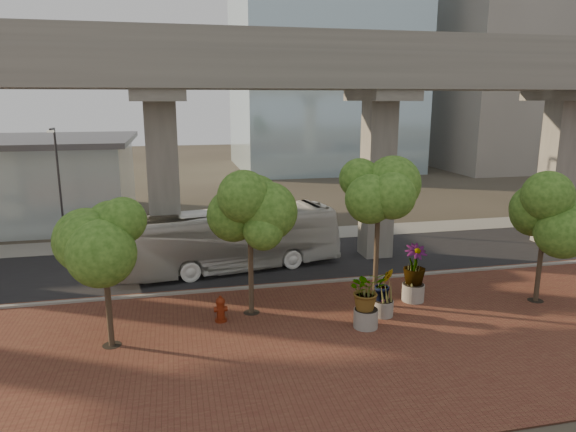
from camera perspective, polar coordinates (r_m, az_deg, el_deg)
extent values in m
plane|color=#363227|center=(27.63, -0.53, -6.37)|extent=(160.00, 160.00, 0.00)
cube|color=brown|center=(20.46, 4.26, -13.52)|extent=(70.00, 13.00, 0.06)
cube|color=black|center=(29.48, -1.35, -5.08)|extent=(90.00, 8.00, 0.04)
cube|color=gray|center=(25.76, 0.40, -7.64)|extent=(70.00, 0.25, 0.16)
cube|color=gray|center=(34.66, -3.11, -2.31)|extent=(90.00, 3.00, 0.06)
cube|color=gray|center=(26.50, -0.77, 15.89)|extent=(72.00, 2.40, 1.80)
cube|color=gray|center=(29.64, -2.08, 15.57)|extent=(72.00, 2.40, 1.80)
cube|color=gray|center=(25.54, -0.25, 19.16)|extent=(72.00, 0.12, 1.00)
cube|color=gray|center=(30.81, -2.49, 18.07)|extent=(72.00, 0.12, 1.00)
cube|color=gray|center=(75.33, 23.42, 14.08)|extent=(18.00, 16.00, 24.00)
imported|color=silver|center=(27.88, -6.64, -2.62)|extent=(12.50, 4.78, 3.40)
cylinder|color=maroon|center=(22.00, -7.46, -11.37)|extent=(0.51, 0.51, 0.11)
cylinder|color=maroon|center=(21.84, -7.49, -10.39)|extent=(0.34, 0.34, 0.81)
sphere|color=maroon|center=(21.68, -7.52, -9.40)|extent=(0.39, 0.39, 0.39)
cylinder|color=maroon|center=(21.61, -7.54, -8.96)|extent=(0.11, 0.11, 0.14)
cylinder|color=maroon|center=(21.81, -7.50, -10.22)|extent=(0.56, 0.22, 0.22)
cylinder|color=#9F9A90|center=(21.40, 8.63, -11.16)|extent=(0.99, 0.99, 0.77)
imported|color=#295115|center=(20.94, 8.74, -8.14)|extent=(2.20, 2.20, 1.65)
cylinder|color=gray|center=(24.45, 13.72, -8.24)|extent=(1.02, 1.02, 0.79)
imported|color=#295115|center=(24.01, 13.89, -5.28)|extent=(2.48, 2.48, 1.86)
cylinder|color=#A59F95|center=(22.61, 10.51, -10.01)|extent=(0.87, 0.87, 0.68)
imported|color=#295115|center=(22.22, 10.63, -7.47)|extent=(1.94, 1.94, 1.46)
cylinder|color=#4F3B2D|center=(20.33, -19.32, -9.15)|extent=(0.22, 0.22, 3.36)
cylinder|color=black|center=(20.99, -18.97, -13.40)|extent=(0.70, 0.70, 0.01)
cylinder|color=#4F3B2D|center=(22.12, -4.13, -6.84)|extent=(0.22, 0.22, 3.20)
cylinder|color=black|center=(22.71, -4.07, -10.63)|extent=(0.70, 0.70, 0.01)
cylinder|color=#4F3B2D|center=(23.07, 9.76, -4.81)|extent=(0.22, 0.22, 4.23)
cylinder|color=black|center=(23.79, 9.57, -9.66)|extent=(0.70, 0.70, 0.01)
cylinder|color=#4F3B2D|center=(25.99, 26.12, -5.33)|extent=(0.22, 0.22, 3.03)
cylinder|color=black|center=(26.47, 25.79, -8.44)|extent=(0.70, 0.70, 0.01)
cylinder|color=#313136|center=(33.33, -23.98, 2.48)|extent=(0.13, 0.13, 7.38)
cube|color=#313136|center=(32.49, -24.74, 8.75)|extent=(0.14, 0.92, 0.14)
cube|color=silver|center=(32.04, -24.89, 8.53)|extent=(0.37, 0.18, 0.11)
cylinder|color=#333338|center=(35.10, 10.81, 4.76)|extent=(0.15, 0.15, 8.49)
cube|color=#333338|center=(34.29, 11.46, 11.67)|extent=(0.16, 1.06, 0.16)
cube|color=silver|center=(33.80, 11.82, 11.46)|extent=(0.42, 0.21, 0.13)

